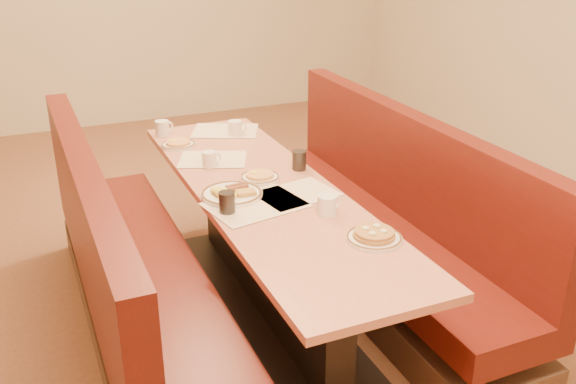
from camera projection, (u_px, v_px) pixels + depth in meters
name	position (u px, v px, depth m)	size (l,w,h in m)	color
ground	(267.00, 311.00, 3.63)	(8.00, 8.00, 0.00)	#9E6647
diner_table	(266.00, 253.00, 3.48)	(0.70, 2.50, 0.75)	black
booth_left	(131.00, 283.00, 3.22)	(0.55, 2.50, 1.05)	#4C3326
booth_right	(382.00, 231.00, 3.76)	(0.55, 2.50, 1.05)	#4C3326
placemat_near_left	(256.00, 205.00, 3.14)	(0.46, 0.34, 0.00)	#F4DFBF
placemat_near_right	(296.00, 194.00, 3.27)	(0.39, 0.29, 0.00)	#F4DFBF
placemat_far_left	(213.00, 159.00, 3.73)	(0.38, 0.29, 0.00)	#F4DFBF
placemat_far_right	(225.00, 131.00, 4.24)	(0.42, 0.31, 0.00)	#F4DFBF
pancake_plate	(374.00, 236.00, 2.80)	(0.25, 0.25, 0.06)	white
eggs_plate	(231.00, 193.00, 3.23)	(0.31, 0.31, 0.06)	white
extra_plate_mid	(260.00, 177.00, 3.46)	(0.21, 0.21, 0.04)	white
extra_plate_far	(178.00, 144.00, 3.95)	(0.21, 0.21, 0.04)	white
coffee_mug_a	(327.00, 205.00, 3.03)	(0.13, 0.09, 0.10)	white
coffee_mug_b	(210.00, 159.00, 3.62)	(0.12, 0.08, 0.09)	white
coffee_mug_c	(235.00, 128.00, 4.14)	(0.13, 0.09, 0.10)	white
coffee_mug_d	(163.00, 128.00, 4.14)	(0.13, 0.09, 0.10)	white
soda_tumbler_near	(227.00, 203.00, 3.05)	(0.08, 0.08, 0.11)	black
soda_tumbler_mid	(299.00, 160.00, 3.58)	(0.08, 0.08, 0.11)	black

